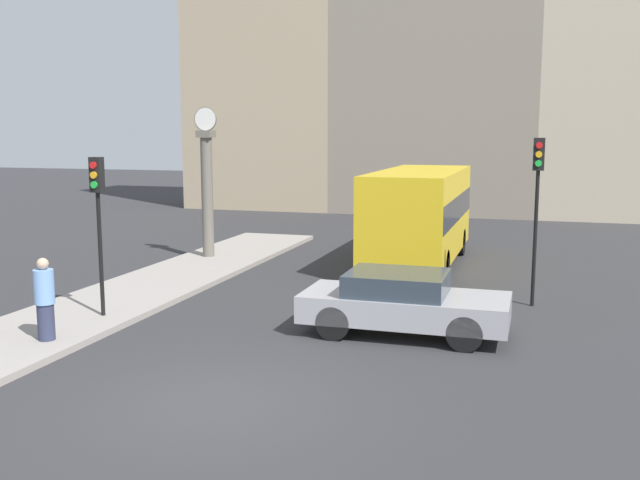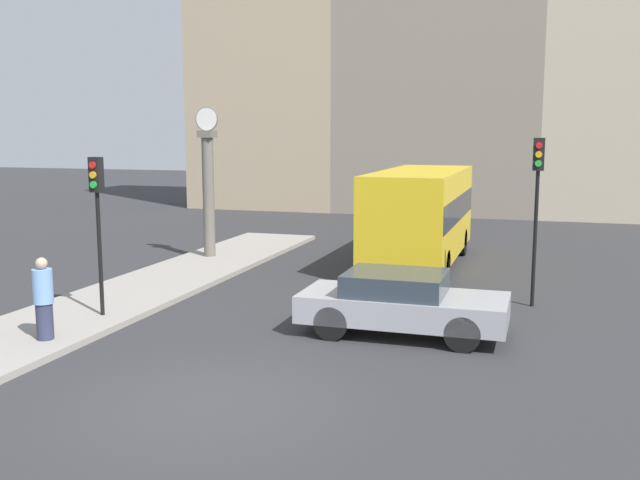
% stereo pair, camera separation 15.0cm
% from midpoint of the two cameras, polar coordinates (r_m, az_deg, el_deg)
% --- Properties ---
extents(ground_plane, '(120.00, 120.00, 0.00)m').
position_cam_midpoint_polar(ground_plane, '(11.47, -8.90, -12.71)').
color(ground_plane, '#2D2D30').
extents(sidewalk_corner, '(2.85, 18.68, 0.14)m').
position_cam_midpoint_polar(sidewalk_corner, '(19.99, -12.86, -3.38)').
color(sidewalk_corner, gray).
rests_on(sidewalk_corner, ground_plane).
extents(building_row, '(27.70, 5.00, 19.13)m').
position_cam_midpoint_polar(building_row, '(37.97, 10.48, 15.11)').
color(building_row, tan).
rests_on(building_row, ground_plane).
extents(sedan_car, '(4.21, 1.83, 1.31)m').
position_cam_midpoint_polar(sedan_car, '(14.82, 6.36, -4.96)').
color(sedan_car, '#9E9EA3').
rests_on(sedan_car, ground_plane).
extents(bus_distant, '(2.40, 7.33, 2.98)m').
position_cam_midpoint_polar(bus_distant, '(22.43, 7.78, 2.25)').
color(bus_distant, gold).
rests_on(bus_distant, ground_plane).
extents(traffic_light_near, '(0.26, 0.24, 3.49)m').
position_cam_midpoint_polar(traffic_light_near, '(16.17, -17.59, 2.88)').
color(traffic_light_near, black).
rests_on(traffic_light_near, sidewalk_corner).
extents(traffic_light_far, '(0.26, 0.24, 4.02)m').
position_cam_midpoint_polar(traffic_light_far, '(17.55, 16.76, 4.07)').
color(traffic_light_far, black).
rests_on(traffic_light_far, ground_plane).
extents(street_clock, '(0.77, 0.49, 4.81)m').
position_cam_midpoint_polar(street_clock, '(23.31, -9.21, 4.28)').
color(street_clock, '#666056').
rests_on(street_clock, sidewalk_corner).
extents(pedestrian_blue_stripe, '(0.38, 0.38, 1.63)m').
position_cam_midpoint_polar(pedestrian_blue_stripe, '(14.86, -21.43, -4.47)').
color(pedestrian_blue_stripe, '#2D334C').
rests_on(pedestrian_blue_stripe, sidewalk_corner).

